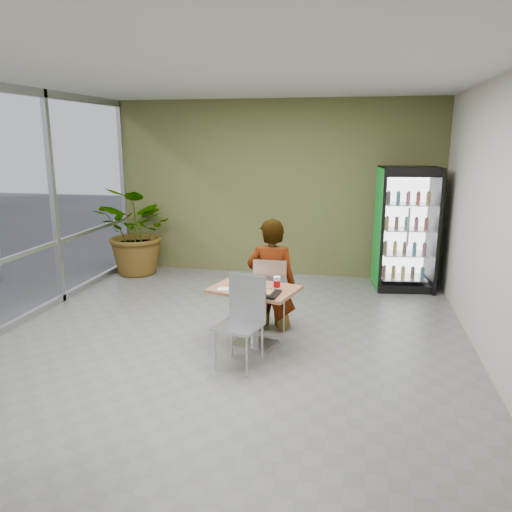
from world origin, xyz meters
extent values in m
plane|color=slate|center=(0.00, 0.00, 0.00)|extent=(7.00, 7.00, 0.00)
cube|color=#A16645|center=(0.33, 0.07, 0.73)|extent=(1.15, 0.94, 0.04)
cylinder|color=#AFB2B4|center=(0.33, 0.07, 0.35)|extent=(0.10, 0.10, 0.71)
cube|color=#AFB2B4|center=(0.33, 0.07, 0.02)|extent=(0.59, 0.52, 0.04)
cube|color=#AFB2B4|center=(0.43, 0.75, 0.47)|extent=(0.44, 0.44, 0.03)
cube|color=#AFB2B4|center=(0.44, 0.54, 0.73)|extent=(0.44, 0.04, 0.52)
cylinder|color=#AFB2B4|center=(0.62, 0.94, 0.23)|extent=(0.02, 0.02, 0.47)
cylinder|color=#AFB2B4|center=(0.24, 0.93, 0.23)|extent=(0.02, 0.02, 0.47)
cylinder|color=#AFB2B4|center=(0.63, 0.57, 0.23)|extent=(0.02, 0.02, 0.47)
cylinder|color=#AFB2B4|center=(0.25, 0.56, 0.23)|extent=(0.02, 0.02, 0.47)
cube|color=#AFB2B4|center=(0.29, -0.55, 0.49)|extent=(0.55, 0.55, 0.03)
cube|color=#AFB2B4|center=(0.34, -0.34, 0.76)|extent=(0.45, 0.14, 0.54)
cylinder|color=#AFB2B4|center=(0.05, -0.69, 0.24)|extent=(0.03, 0.03, 0.49)
cylinder|color=#AFB2B4|center=(0.43, -0.79, 0.24)|extent=(0.03, 0.03, 0.49)
cylinder|color=#AFB2B4|center=(0.14, -0.31, 0.24)|extent=(0.03, 0.03, 0.49)
cylinder|color=#AFB2B4|center=(0.52, -0.41, 0.24)|extent=(0.03, 0.03, 0.49)
imported|color=black|center=(0.43, 0.70, 0.60)|extent=(0.68, 0.44, 1.81)
cylinder|color=white|center=(0.25, 0.14, 0.76)|extent=(0.24, 0.24, 0.01)
cylinder|color=white|center=(0.61, 0.07, 0.82)|extent=(0.08, 0.08, 0.14)
cylinder|color=#B90B10|center=(0.61, 0.07, 0.82)|extent=(0.08, 0.08, 0.08)
cylinder|color=white|center=(0.61, 0.07, 0.90)|extent=(0.09, 0.09, 0.01)
cube|color=white|center=(-0.01, -0.10, 0.76)|extent=(0.16, 0.16, 0.02)
cube|color=black|center=(0.45, -0.17, 0.76)|extent=(0.48, 0.37, 0.03)
cube|color=black|center=(2.32, 2.97, 1.03)|extent=(1.01, 0.83, 2.06)
cube|color=green|center=(1.86, 2.97, 1.03)|extent=(0.10, 0.70, 2.02)
cube|color=silver|center=(2.32, 2.62, 1.05)|extent=(0.74, 0.11, 1.64)
imported|color=#31692A|center=(-2.45, 2.92, 0.83)|extent=(1.88, 1.78, 1.65)
camera|label=1|loc=(1.51, -5.59, 2.52)|focal=35.00mm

